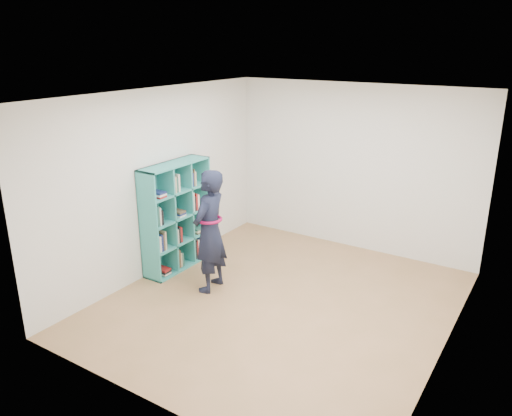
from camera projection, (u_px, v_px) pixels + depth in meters
The scene contains 9 objects.
floor at pixel (280, 303), 6.38m from camera, with size 4.50×4.50×0.00m, color olive.
ceiling at pixel (284, 96), 5.56m from camera, with size 4.50×4.50×0.00m, color white.
wall_left at pixel (158, 182), 6.99m from camera, with size 0.02×4.50×2.60m, color silver.
wall_right at pixel (457, 240), 4.95m from camera, with size 0.02×4.50×2.60m, color silver.
wall_back at pixel (353, 168), 7.77m from camera, with size 4.00×0.02×2.60m, color silver.
wall_front at pixel (149, 278), 4.17m from camera, with size 4.00×0.02×2.60m, color silver.
bookshelf at pixel (175, 217), 7.19m from camera, with size 0.34×1.18×1.57m.
person at pixel (210, 231), 6.50m from camera, with size 0.46×0.64×1.65m.
smartphone at pixel (204, 220), 6.58m from camera, with size 0.04×0.10×0.14m.
Camera 1 is at (2.78, -4.94, 3.18)m, focal length 35.00 mm.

